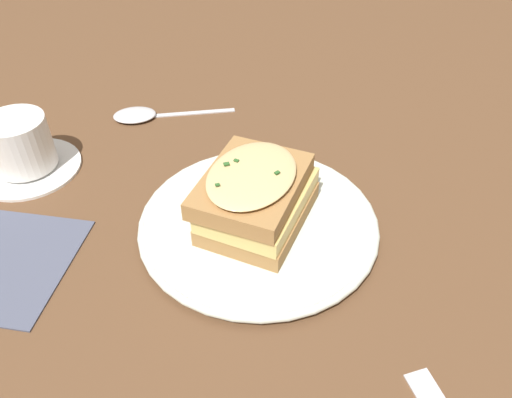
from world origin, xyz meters
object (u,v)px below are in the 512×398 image
spoon (141,115)px  napkin (11,263)px  sandwich (254,196)px  teacup_with_saucer (21,148)px  dinner_plate (256,223)px

spoon → napkin: spoon is taller
sandwich → napkin: (0.10, -0.23, -0.05)m
teacup_with_saucer → spoon: 0.17m
dinner_plate → spoon: size_ratio=1.50×
napkin → spoon: bearing=173.6°
dinner_plate → teacup_with_saucer: 0.31m
dinner_plate → napkin: (0.10, -0.24, -0.01)m
teacup_with_saucer → sandwich: bearing=174.0°
sandwich → teacup_with_saucer: size_ratio=1.06×
dinner_plate → napkin: bearing=-67.7°
teacup_with_saucer → dinner_plate: bearing=174.2°
teacup_with_saucer → napkin: teacup_with_saucer is taller
napkin → dinner_plate: bearing=112.3°
sandwich → teacup_with_saucer: bearing=-100.2°
dinner_plate → spoon: 0.28m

